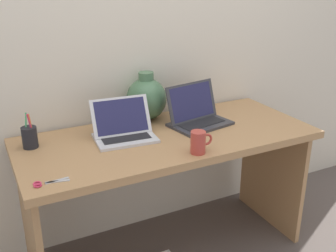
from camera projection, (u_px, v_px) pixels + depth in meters
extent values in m
plane|color=#564C47|center=(168.00, 251.00, 2.41)|extent=(6.00, 6.00, 0.00)
cube|color=beige|center=(138.00, 39.00, 2.28)|extent=(4.40, 0.04, 2.40)
cube|color=#AD7F51|center=(168.00, 138.00, 2.14)|extent=(1.56, 0.67, 0.04)
cube|color=#AD7F51|center=(32.00, 236.00, 1.97)|extent=(0.03, 0.57, 0.71)
cube|color=#AD7F51|center=(271.00, 172.00, 2.59)|extent=(0.03, 0.57, 0.71)
cube|color=silver|center=(125.00, 138.00, 2.07)|extent=(0.32, 0.25, 0.01)
cube|color=black|center=(125.00, 136.00, 2.07)|extent=(0.26, 0.15, 0.00)
cube|color=silver|center=(121.00, 116.00, 2.09)|extent=(0.31, 0.13, 0.18)
cube|color=#23234C|center=(121.00, 116.00, 2.09)|extent=(0.28, 0.11, 0.16)
cube|color=#333338|center=(200.00, 124.00, 2.26)|extent=(0.36, 0.27, 0.01)
cube|color=black|center=(200.00, 122.00, 2.26)|extent=(0.28, 0.18, 0.00)
cube|color=#333338|center=(192.00, 102.00, 2.28)|extent=(0.34, 0.13, 0.21)
cube|color=#23234C|center=(192.00, 102.00, 2.28)|extent=(0.30, 0.12, 0.18)
ellipsoid|color=#47704C|center=(146.00, 99.00, 2.32)|extent=(0.23, 0.23, 0.24)
cylinder|color=#47704C|center=(146.00, 76.00, 2.27)|extent=(0.09, 0.09, 0.05)
cylinder|color=#B23D33|center=(198.00, 142.00, 1.91)|extent=(0.07, 0.07, 0.11)
torus|color=#B23D33|center=(207.00, 139.00, 1.92)|extent=(0.06, 0.01, 0.06)
cylinder|color=black|center=(30.00, 137.00, 1.97)|extent=(0.07, 0.07, 0.11)
cylinder|color=#4CA566|center=(26.00, 127.00, 1.95)|extent=(0.03, 0.02, 0.14)
cylinder|color=orange|center=(31.00, 127.00, 1.95)|extent=(0.02, 0.03, 0.15)
cylinder|color=#D83359|center=(31.00, 128.00, 1.94)|extent=(0.03, 0.03, 0.15)
cube|color=#B7B7BC|center=(57.00, 181.00, 1.67)|extent=(0.10, 0.02, 0.00)
cube|color=#B7B7BC|center=(57.00, 181.00, 1.66)|extent=(0.10, 0.03, 0.00)
torus|color=#D83359|center=(38.00, 185.00, 1.63)|extent=(0.03, 0.04, 0.01)
torus|color=#D83359|center=(37.00, 183.00, 1.64)|extent=(0.03, 0.03, 0.01)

